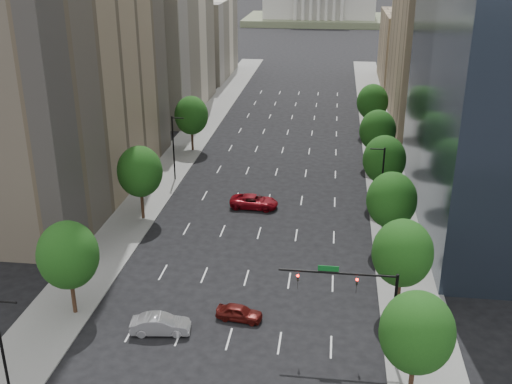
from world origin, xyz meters
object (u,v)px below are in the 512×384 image
at_px(car_maroon, 239,313).
at_px(capitol, 320,1).
at_px(traffic_signal, 363,293).
at_px(car_silver, 161,324).
at_px(car_red_far, 254,201).

bearing_deg(car_maroon, capitol, 7.94).
height_order(traffic_signal, car_silver, traffic_signal).
bearing_deg(car_silver, car_maroon, -73.07).
xyz_separation_m(car_maroon, car_silver, (-6.18, -2.79, 0.13)).
bearing_deg(car_red_far, car_silver, 173.75).
bearing_deg(traffic_signal, car_red_far, 114.01).
relative_size(capitol, car_maroon, 14.99).
height_order(car_maroon, car_red_far, car_red_far).
bearing_deg(capitol, car_silver, -91.50).
bearing_deg(car_maroon, car_red_far, 12.37).
distance_m(traffic_signal, car_maroon, 11.45).
relative_size(capitol, car_red_far, 10.24).
distance_m(car_silver, car_red_far, 27.20).
relative_size(car_silver, car_red_far, 0.84).
height_order(traffic_signal, car_maroon, traffic_signal).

